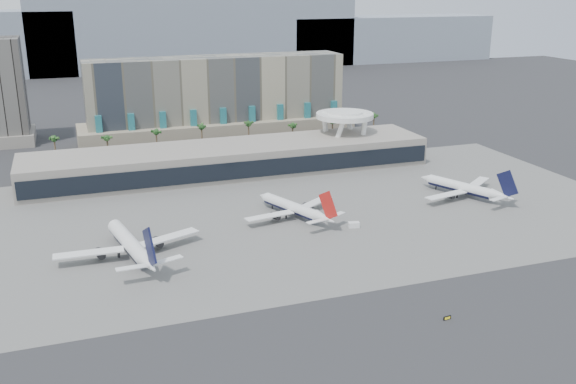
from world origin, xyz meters
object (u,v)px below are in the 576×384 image
object	(u,v)px
taxiway_sign	(447,318)
service_vehicle_a	(145,246)
airliner_left	(130,244)
service_vehicle_b	(354,225)
airliner_centre	(294,208)
airliner_right	(464,188)

from	to	relation	value
taxiway_sign	service_vehicle_a	bearing A→B (deg)	126.05
taxiway_sign	airliner_left	bearing A→B (deg)	129.75
service_vehicle_a	service_vehicle_b	xyz separation A→B (m)	(67.39, -4.22, -0.11)
service_vehicle_a	service_vehicle_b	distance (m)	67.52
airliner_left	service_vehicle_b	size ratio (longest dim) A/B	12.49
service_vehicle_a	taxiway_sign	distance (m)	91.96
taxiway_sign	airliner_centre	bearing A→B (deg)	90.72
airliner_centre	airliner_right	xyz separation A→B (m)	(68.07, -0.07, 0.12)
service_vehicle_a	taxiway_sign	xyz separation A→B (m)	(62.61, -67.35, -0.56)
airliner_left	service_vehicle_b	bearing A→B (deg)	-10.78
airliner_right	taxiway_sign	size ratio (longest dim) A/B	17.82
service_vehicle_b	airliner_centre	bearing A→B (deg)	145.29
airliner_left	service_vehicle_a	distance (m)	6.65
service_vehicle_a	taxiway_sign	bearing A→B (deg)	-27.35
service_vehicle_a	service_vehicle_b	world-z (taller)	service_vehicle_a
airliner_right	taxiway_sign	bearing A→B (deg)	-150.52
airliner_right	service_vehicle_a	world-z (taller)	airliner_right
airliner_centre	taxiway_sign	distance (m)	79.65
airliner_centre	service_vehicle_b	bearing A→B (deg)	-67.71
airliner_right	service_vehicle_a	bearing A→B (deg)	161.08
airliner_left	taxiway_sign	xyz separation A→B (m)	(67.22, -63.54, -3.47)
service_vehicle_a	airliner_right	bearing A→B (deg)	25.20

